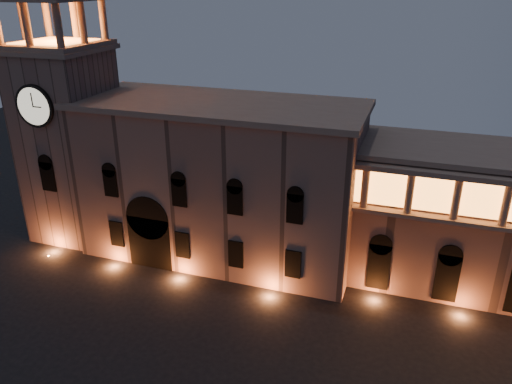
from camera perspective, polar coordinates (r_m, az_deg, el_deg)
government_building at (r=55.22m, az=-4.17°, el=1.30°), size 30.80×12.80×17.60m
clock_tower at (r=62.43m, az=-20.55°, el=6.09°), size 9.80×9.80×32.40m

